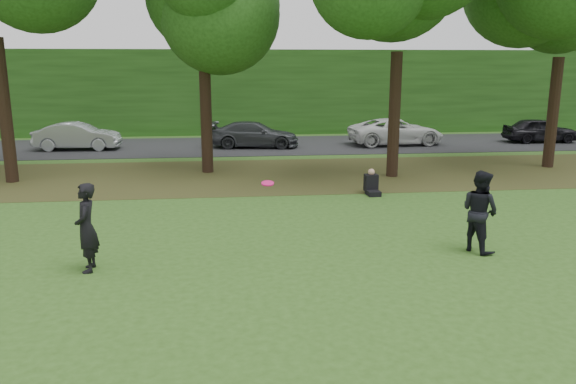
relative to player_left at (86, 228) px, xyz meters
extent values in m
plane|color=#2D4D18|center=(5.13, -3.26, -0.93)|extent=(120.00, 120.00, 0.00)
cube|color=#49321A|center=(5.13, 9.74, -0.92)|extent=(60.00, 7.00, 0.01)
cube|color=black|center=(5.13, 17.74, -0.92)|extent=(70.00, 7.00, 0.02)
cube|color=#1E4513|center=(5.13, 23.74, 1.57)|extent=(70.00, 3.00, 5.00)
imported|color=black|center=(0.00, 0.00, 0.00)|extent=(0.50, 0.71, 1.85)
imported|color=black|center=(8.55, 0.33, 0.01)|extent=(1.03, 1.13, 1.88)
imported|color=#989B9F|center=(-4.43, 17.23, -0.23)|extent=(4.14, 1.58, 1.35)
imported|color=#37393D|center=(4.33, 17.11, -0.26)|extent=(4.64, 2.34, 1.29)
imported|color=silver|center=(11.77, 17.24, -0.22)|extent=(5.11, 2.72, 1.37)
imported|color=black|center=(19.83, 17.32, -0.25)|extent=(3.88, 1.67, 1.31)
cylinder|color=#DB1265|center=(3.74, 0.25, 0.79)|extent=(0.38, 0.38, 0.10)
cube|color=black|center=(7.61, 6.01, -0.85)|extent=(0.42, 0.57, 0.16)
cube|color=black|center=(7.60, 6.29, -0.57)|extent=(0.43, 0.35, 0.56)
sphere|color=tan|center=(7.60, 6.29, -0.21)|extent=(0.22, 0.22, 0.22)
cylinder|color=black|center=(-4.87, 9.54, 1.62)|extent=(0.44, 0.44, 5.08)
cylinder|color=black|center=(2.13, 10.64, 1.13)|extent=(0.44, 0.44, 4.12)
cylinder|color=black|center=(9.13, 9.04, 1.38)|extent=(0.44, 0.44, 4.62)
cylinder|color=black|center=(16.13, 10.24, 1.30)|extent=(0.44, 0.44, 4.45)
camera|label=1|loc=(2.88, -11.38, 3.27)|focal=35.00mm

